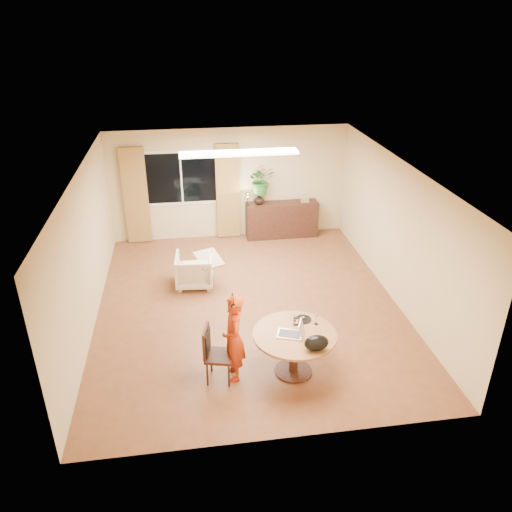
{
  "coord_description": "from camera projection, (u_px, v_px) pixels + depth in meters",
  "views": [
    {
      "loc": [
        -1.02,
        -7.85,
        4.97
      ],
      "look_at": [
        0.11,
        -0.2,
        1.12
      ],
      "focal_mm": 35.0,
      "sensor_mm": 36.0,
      "label": 1
    }
  ],
  "objects": [
    {
      "name": "dining_chair",
      "position": [
        219.0,
        354.0,
        7.26
      ],
      "size": [
        0.51,
        0.48,
        0.89
      ],
      "primitive_type": null,
      "rotation": [
        0.0,
        0.0,
        -0.24
      ],
      "color": "black",
      "rests_on": "floor"
    },
    {
      "name": "book_stack",
      "position": [
        305.0,
        200.0,
        11.8
      ],
      "size": [
        0.2,
        0.16,
        0.08
      ],
      "primitive_type": null,
      "rotation": [
        0.0,
        0.0,
        0.06
      ],
      "color": "#8C6547",
      "rests_on": "sideboard"
    },
    {
      "name": "pot_lid",
      "position": [
        304.0,
        319.0,
        7.6
      ],
      "size": [
        0.26,
        0.26,
        0.04
      ],
      "primitive_type": null,
      "rotation": [
        0.0,
        0.0,
        -0.08
      ],
      "color": "white",
      "rests_on": "dining_table"
    },
    {
      "name": "curtain_right",
      "position": [
        228.0,
        192.0,
        11.58
      ],
      "size": [
        0.55,
        0.08,
        2.25
      ],
      "primitive_type": "cube",
      "color": "brown",
      "rests_on": "wall_back"
    },
    {
      "name": "ceiling",
      "position": [
        247.0,
        170.0,
        8.14
      ],
      "size": [
        6.5,
        6.5,
        0.0
      ],
      "primitive_type": "plane",
      "rotation": [
        3.14,
        0.0,
        0.0
      ],
      "color": "white",
      "rests_on": "wall_back"
    },
    {
      "name": "wall_left",
      "position": [
        86.0,
        252.0,
        8.36
      ],
      "size": [
        0.0,
        6.5,
        6.5
      ],
      "primitive_type": "plane",
      "rotation": [
        1.57,
        0.0,
        1.57
      ],
      "color": "#D5BB8A",
      "rests_on": "floor"
    },
    {
      "name": "curtain_left",
      "position": [
        136.0,
        196.0,
        11.3
      ],
      "size": [
        0.55,
        0.08,
        2.25
      ],
      "primitive_type": "cube",
      "color": "brown",
      "rests_on": "wall_back"
    },
    {
      "name": "floor",
      "position": [
        249.0,
        305.0,
        9.3
      ],
      "size": [
        6.5,
        6.5,
        0.0
      ],
      "primitive_type": "plane",
      "color": "brown",
      "rests_on": "ground"
    },
    {
      "name": "wall_back",
      "position": [
        229.0,
        184.0,
        11.6
      ],
      "size": [
        5.5,
        0.0,
        5.5
      ],
      "primitive_type": "plane",
      "rotation": [
        1.57,
        0.0,
        0.0
      ],
      "color": "#D5BB8A",
      "rests_on": "floor"
    },
    {
      "name": "armchair",
      "position": [
        194.0,
        270.0,
        9.85
      ],
      "size": [
        0.77,
        0.79,
        0.67
      ],
      "primitive_type": "imported",
      "rotation": [
        0.0,
        0.0,
        3.06
      ],
      "color": "beige",
      "rests_on": "floor"
    },
    {
      "name": "wall_right",
      "position": [
        397.0,
        233.0,
        9.08
      ],
      "size": [
        0.0,
        6.5,
        6.5
      ],
      "primitive_type": "plane",
      "rotation": [
        1.57,
        0.0,
        -1.57
      ],
      "color": "#D5BB8A",
      "rests_on": "floor"
    },
    {
      "name": "ceiling_panel",
      "position": [
        239.0,
        153.0,
        9.22
      ],
      "size": [
        2.2,
        0.35,
        0.05
      ],
      "primitive_type": "cube",
      "color": "white",
      "rests_on": "ceiling"
    },
    {
      "name": "vase",
      "position": [
        259.0,
        199.0,
        11.62
      ],
      "size": [
        0.29,
        0.29,
        0.25
      ],
      "primitive_type": "imported",
      "rotation": [
        0.0,
        0.0,
        0.25
      ],
      "color": "black",
      "rests_on": "sideboard"
    },
    {
      "name": "window",
      "position": [
        181.0,
        178.0,
        11.35
      ],
      "size": [
        1.7,
        0.03,
        1.3
      ],
      "color": "white",
      "rests_on": "wall_back"
    },
    {
      "name": "bouquet",
      "position": [
        261.0,
        180.0,
        11.42
      ],
      "size": [
        0.64,
        0.57,
        0.66
      ],
      "primitive_type": "imported",
      "rotation": [
        0.0,
        0.0,
        0.09
      ],
      "color": "#276726",
      "rests_on": "vase"
    },
    {
      "name": "tumbler",
      "position": [
        296.0,
        321.0,
        7.47
      ],
      "size": [
        0.1,
        0.1,
        0.11
      ],
      "primitive_type": null,
      "rotation": [
        0.0,
        0.0,
        0.27
      ],
      "color": "white",
      "rests_on": "dining_table"
    },
    {
      "name": "wine_glass",
      "position": [
        316.0,
        319.0,
        7.46
      ],
      "size": [
        0.07,
        0.07,
        0.18
      ],
      "primitive_type": null,
      "rotation": [
        0.0,
        0.0,
        0.11
      ],
      "color": "white",
      "rests_on": "dining_table"
    },
    {
      "name": "child",
      "position": [
        234.0,
        338.0,
        7.21
      ],
      "size": [
        0.51,
        0.34,
        1.38
      ],
      "primitive_type": "imported",
      "rotation": [
        0.0,
        0.0,
        -1.54
      ],
      "color": "#B9100E",
      "rests_on": "floor"
    },
    {
      "name": "handbag",
      "position": [
        316.0,
        343.0,
        6.89
      ],
      "size": [
        0.35,
        0.2,
        0.23
      ],
      "primitive_type": null,
      "rotation": [
        0.0,
        0.0,
        -0.0
      ],
      "color": "black",
      "rests_on": "dining_table"
    },
    {
      "name": "throw",
      "position": [
        209.0,
        255.0,
        9.65
      ],
      "size": [
        0.62,
        0.68,
        0.03
      ],
      "primitive_type": null,
      "rotation": [
        0.0,
        0.0,
        0.38
      ],
      "color": "beige",
      "rests_on": "armchair"
    },
    {
      "name": "dining_table",
      "position": [
        294.0,
        342.0,
        7.36
      ],
      "size": [
        1.24,
        1.24,
        0.7
      ],
      "color": "brown",
      "rests_on": "floor"
    },
    {
      "name": "desk_lamp",
      "position": [
        248.0,
        199.0,
        11.52
      ],
      "size": [
        0.15,
        0.15,
        0.31
      ],
      "primitive_type": null,
      "rotation": [
        0.0,
        0.0,
        -0.23
      ],
      "color": "black",
      "rests_on": "sideboard"
    },
    {
      "name": "sideboard",
      "position": [
        282.0,
        220.0,
        11.93
      ],
      "size": [
        1.71,
        0.42,
        0.85
      ],
      "primitive_type": "cube",
      "color": "black",
      "rests_on": "floor"
    },
    {
      "name": "laptop",
      "position": [
        290.0,
        327.0,
        7.21
      ],
      "size": [
        0.44,
        0.37,
        0.25
      ],
      "primitive_type": null,
      "rotation": [
        0.0,
        0.0,
        -0.34
      ],
      "color": "#B7B7BC",
      "rests_on": "dining_table"
    }
  ]
}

